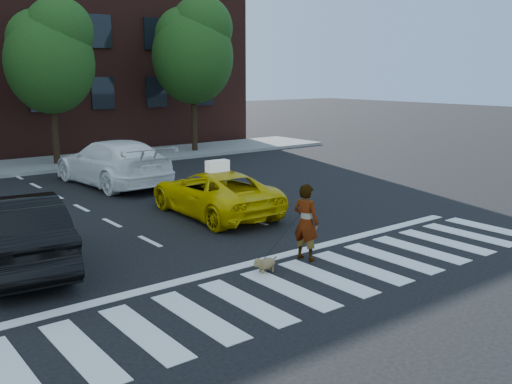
% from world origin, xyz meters
% --- Properties ---
extents(ground, '(120.00, 120.00, 0.00)m').
position_xyz_m(ground, '(0.00, 0.00, 0.00)').
color(ground, black).
rests_on(ground, ground).
extents(crosswalk, '(13.00, 2.40, 0.01)m').
position_xyz_m(crosswalk, '(0.00, 0.00, 0.01)').
color(crosswalk, silver).
rests_on(crosswalk, ground).
extents(stop_line, '(12.00, 0.30, 0.01)m').
position_xyz_m(stop_line, '(0.00, 1.60, 0.01)').
color(stop_line, silver).
rests_on(stop_line, ground).
extents(sidewalk_far, '(30.00, 4.00, 0.15)m').
position_xyz_m(sidewalk_far, '(0.00, 17.50, 0.07)').
color(sidewalk_far, slate).
rests_on(sidewalk_far, ground).
extents(tree_mid, '(3.69, 3.69, 7.10)m').
position_xyz_m(tree_mid, '(0.53, 17.00, 4.85)').
color(tree_mid, black).
rests_on(tree_mid, ground).
extents(tree_right, '(4.00, 4.00, 7.70)m').
position_xyz_m(tree_right, '(7.53, 17.00, 5.26)').
color(tree_right, black).
rests_on(tree_right, ground).
extents(taxi, '(2.29, 4.68, 1.28)m').
position_xyz_m(taxi, '(1.12, 5.68, 0.64)').
color(taxi, '#DCBD04').
rests_on(taxi, ground).
extents(black_sedan, '(2.17, 4.88, 1.56)m').
position_xyz_m(black_sedan, '(-4.68, 4.41, 0.78)').
color(black_sedan, black).
rests_on(black_sedan, ground).
extents(white_suv, '(2.68, 5.81, 1.65)m').
position_xyz_m(white_suv, '(0.70, 11.64, 0.82)').
color(white_suv, white).
rests_on(white_suv, ground).
extents(woman, '(0.53, 0.69, 1.68)m').
position_xyz_m(woman, '(0.45, 1.10, 0.84)').
color(woman, '#999999').
rests_on(woman, ground).
extents(dog, '(0.58, 0.23, 0.33)m').
position_xyz_m(dog, '(-0.78, 0.98, 0.19)').
color(dog, '#845F43').
rests_on(dog, ground).
extents(taxi_sign, '(0.66, 0.30, 0.32)m').
position_xyz_m(taxi_sign, '(1.12, 5.48, 1.44)').
color(taxi_sign, white).
rests_on(taxi_sign, taxi).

